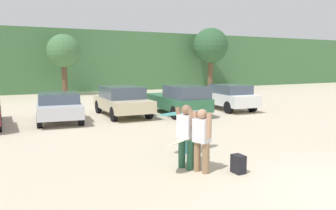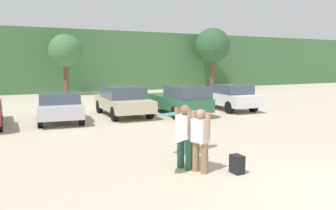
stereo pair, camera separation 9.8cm
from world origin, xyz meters
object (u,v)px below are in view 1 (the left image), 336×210
at_px(parked_car_white, 227,96).
at_px(person_adult, 186,133).
at_px(parked_car_forest_green, 179,100).
at_px(backpack_dropped, 238,164).
at_px(person_child, 189,133).
at_px(surfboard_teal, 184,113).
at_px(person_companion, 202,137).
at_px(parked_car_silver, 59,106).
at_px(parked_car_champagne, 122,100).
at_px(surfboard_cream, 184,139).

height_order(parked_car_white, person_adult, person_adult).
xyz_separation_m(parked_car_forest_green, backpack_dropped, (-3.19, -8.85, -0.57)).
bearing_deg(person_child, person_adult, 37.01).
distance_m(person_adult, surfboard_teal, 1.47).
relative_size(parked_car_white, person_companion, 2.83).
bearing_deg(person_child, parked_car_silver, -90.65).
distance_m(person_child, person_companion, 1.69).
bearing_deg(person_adult, parked_car_champagne, -118.28).
bearing_deg(surfboard_teal, parked_car_silver, -80.69).
relative_size(parked_car_forest_green, surfboard_cream, 2.56).
bearing_deg(surfboard_teal, parked_car_forest_green, -126.76).
xyz_separation_m(parked_car_silver, parked_car_champagne, (3.18, 0.43, 0.08)).
xyz_separation_m(parked_car_forest_green, person_child, (-3.40, -6.82, -0.17)).
height_order(parked_car_silver, parked_car_forest_green, parked_car_forest_green).
bearing_deg(parked_car_champagne, person_child, 176.63).
distance_m(parked_car_forest_green, person_child, 7.62).
bearing_deg(surfboard_cream, parked_car_champagne, -133.50).
distance_m(surfboard_cream, surfboard_teal, 1.47).
xyz_separation_m(person_adult, surfboard_cream, (-0.02, 0.06, -0.16)).
xyz_separation_m(person_child, person_companion, (-0.56, -1.57, 0.27)).
bearing_deg(parked_car_champagne, backpack_dropped, 178.79).
height_order(person_companion, surfboard_teal, person_companion).
xyz_separation_m(parked_car_champagne, parked_car_white, (6.15, -0.60, -0.03)).
relative_size(person_child, surfboard_teal, 0.61).
distance_m(parked_car_silver, surfboard_cream, 8.71).
bearing_deg(backpack_dropped, parked_car_champagne, 87.45).
relative_size(person_adult, person_companion, 1.04).
height_order(person_adult, backpack_dropped, person_adult).
distance_m(parked_car_champagne, surfboard_teal, 7.79).
bearing_deg(parked_car_champagne, parked_car_forest_green, -109.81).
height_order(parked_car_forest_green, person_adult, person_adult).
height_order(person_adult, person_child, person_adult).
distance_m(parked_car_silver, parked_car_white, 9.33).
bearing_deg(parked_car_champagne, person_companion, 174.02).
bearing_deg(parked_car_forest_green, person_child, 155.99).
bearing_deg(parked_car_forest_green, parked_car_champagne, 71.35).
xyz_separation_m(person_child, backpack_dropped, (0.21, -2.03, -0.40)).
xyz_separation_m(person_child, surfboard_teal, (-0.10, 0.14, 0.60)).
distance_m(person_child, surfboard_teal, 0.63).
height_order(person_child, backpack_dropped, person_child).
distance_m(parked_car_forest_green, person_companion, 9.27).
height_order(person_companion, backpack_dropped, person_companion).
height_order(surfboard_cream, surfboard_teal, surfboard_teal).
distance_m(parked_car_silver, backpack_dropped, 9.88).
bearing_deg(backpack_dropped, person_adult, 137.33).
bearing_deg(parked_car_silver, parked_car_champagne, -76.05).
xyz_separation_m(person_adult, person_child, (0.76, 1.14, -0.30)).
bearing_deg(backpack_dropped, parked_car_silver, 106.12).
height_order(parked_car_white, backpack_dropped, parked_car_white).
xyz_separation_m(parked_car_silver, parked_car_white, (9.33, -0.17, 0.05)).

